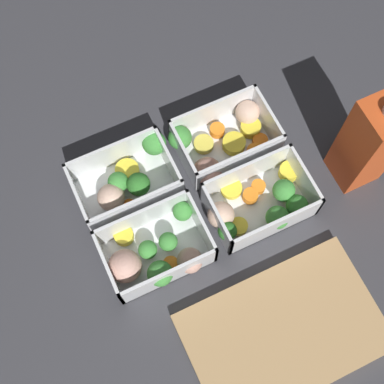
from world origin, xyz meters
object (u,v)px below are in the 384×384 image
object	(u,v)px
container_far_right	(154,254)
container_near_right	(128,180)
container_near_left	(222,142)
container_far_left	(259,204)
juice_carton	(369,143)

from	to	relation	value
container_far_right	container_near_right	bearing A→B (deg)	-95.05
container_near_left	container_near_right	xyz separation A→B (m)	(0.17, -0.00, 0.00)
container_near_left	container_far_left	xyz separation A→B (m)	(-0.00, 0.12, 0.00)
container_near_left	container_far_left	distance (m)	0.12
container_near_left	container_far_right	distance (m)	0.22
juice_carton	container_far_left	bearing A→B (deg)	-1.35
container_near_left	container_near_right	world-z (taller)	same
container_far_left	juice_carton	size ratio (longest dim) A/B	0.91
container_far_left	container_far_right	xyz separation A→B (m)	(0.18, 0.00, 0.00)
container_far_right	juice_carton	xyz separation A→B (m)	(-0.35, 0.00, 0.07)
container_near_left	juice_carton	size ratio (longest dim) A/B	0.82
container_near_left	container_far_left	world-z (taller)	same
container_near_left	container_far_right	size ratio (longest dim) A/B	1.03
container_far_left	container_far_right	world-z (taller)	same
container_near_right	container_far_left	distance (m)	0.21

